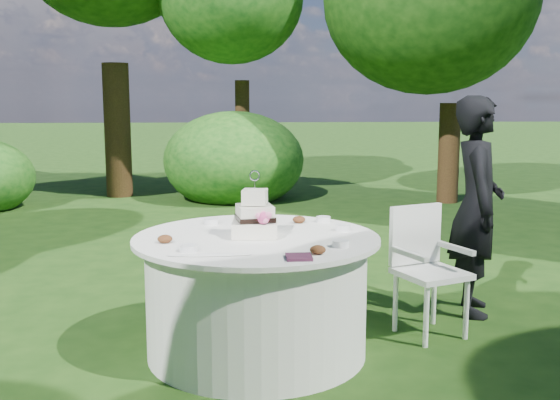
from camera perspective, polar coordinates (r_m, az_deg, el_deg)
The scene contains 9 objects.
ground at distance 4.37m, azimuth -2.01°, elevation -13.08°, with size 80.00×80.00×0.00m, color #17360E.
napkins at distance 3.57m, azimuth 1.66°, elevation -4.99°, with size 0.14×0.14×0.02m, color #471E35.
feather_plume at distance 3.65m, azimuth -6.14°, elevation -4.77°, with size 0.48×0.07×0.01m, color silver.
guest at distance 5.15m, azimuth 16.75°, elevation -0.52°, with size 0.60×0.40×1.65m, color black.
table at distance 4.24m, azimuth -2.04°, elevation -8.21°, with size 1.56×1.56×0.77m.
cake at distance 4.13m, azimuth -2.18°, elevation -1.60°, with size 0.30×0.31×0.42m.
chair at distance 4.68m, azimuth 12.48°, elevation -5.13°, with size 0.55×0.55×0.89m.
votives at distance 4.20m, azimuth 0.21°, elevation -2.72°, with size 1.07×0.94×0.04m.
petal_cups at distance 4.06m, azimuth -1.65°, elevation -3.05°, with size 0.97×1.01×0.05m.
Camera 1 is at (-0.14, -4.05, 1.64)m, focal length 42.00 mm.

